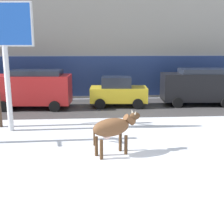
# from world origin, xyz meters

# --- Properties ---
(ground_plane) EXTENTS (120.00, 120.00, 0.00)m
(ground_plane) POSITION_xyz_m (0.00, 0.00, 0.00)
(ground_plane) COLOR white
(road_strip) EXTENTS (60.00, 5.60, 0.01)m
(road_strip) POSITION_xyz_m (0.00, 8.80, 0.00)
(road_strip) COLOR #423F3F
(road_strip) RESTS_ON ground
(building_facade) EXTENTS (44.00, 6.10, 13.00)m
(building_facade) POSITION_xyz_m (0.00, 14.89, 6.48)
(building_facade) COLOR gray
(building_facade) RESTS_ON ground
(cow_brown) EXTENTS (1.89, 1.18, 1.54)m
(cow_brown) POSITION_xyz_m (-0.28, 0.74, 0.99)
(cow_brown) COLOR brown
(cow_brown) RESTS_ON ground
(billboard) EXTENTS (2.53, 0.42, 5.56)m
(billboard) POSITION_xyz_m (-4.67, 4.03, 4.31)
(billboard) COLOR silver
(billboard) RESTS_ON ground
(car_red_van) EXTENTS (4.72, 2.36, 2.32)m
(car_red_van) POSITION_xyz_m (-4.54, 8.77, 1.24)
(car_red_van) COLOR red
(car_red_van) RESTS_ON ground
(car_yellow_hatchback) EXTENTS (3.61, 2.12, 1.86)m
(car_yellow_hatchback) POSITION_xyz_m (0.66, 8.99, 0.93)
(car_yellow_hatchback) COLOR gold
(car_yellow_hatchback) RESTS_ON ground
(car_black_van) EXTENTS (4.72, 2.36, 2.32)m
(car_black_van) POSITION_xyz_m (5.85, 9.11, 1.24)
(car_black_van) COLOR black
(car_black_van) RESTS_ON ground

